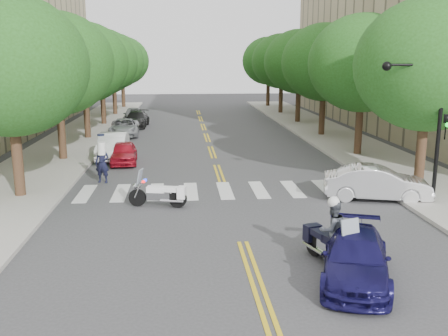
{
  "coord_description": "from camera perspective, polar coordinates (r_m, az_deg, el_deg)",
  "views": [
    {
      "loc": [
        -1.92,
        -15.19,
        5.83
      ],
      "look_at": [
        -0.15,
        5.35,
        1.3
      ],
      "focal_mm": 40.0,
      "sensor_mm": 36.0,
      "label": 1
    }
  ],
  "objects": [
    {
      "name": "tree_r_5",
      "position": [
        62.12,
        5.12,
        12.1
      ],
      "size": [
        6.4,
        6.4,
        8.45
      ],
      "color": "#382316",
      "rests_on": "ground"
    },
    {
      "name": "officer_standing",
      "position": [
        24.48,
        -13.74,
        0.53
      ],
      "size": [
        0.78,
        0.61,
        1.9
      ],
      "primitive_type": "imported",
      "rotation": [
        0.0,
        0.0,
        -0.25
      ],
      "color": "black",
      "rests_on": "ground"
    },
    {
      "name": "tree_r_2",
      "position": [
        38.7,
        11.39,
        11.75
      ],
      "size": [
        6.4,
        6.4,
        8.45
      ],
      "color": "#382316",
      "rests_on": "ground"
    },
    {
      "name": "tree_l_3",
      "position": [
        45.71,
        -13.89,
        11.7
      ],
      "size": [
        6.4,
        6.4,
        8.45
      ],
      "color": "#382316",
      "rests_on": "ground"
    },
    {
      "name": "tree_l_1",
      "position": [
        29.99,
        -18.57,
        11.24
      ],
      "size": [
        6.4,
        6.4,
        8.45
      ],
      "color": "#382316",
      "rests_on": "ground"
    },
    {
      "name": "motorcycle_parked",
      "position": [
        20.1,
        -7.02,
        -2.98
      ],
      "size": [
        2.35,
        0.86,
        1.53
      ],
      "rotation": [
        0.0,
        0.0,
        1.37
      ],
      "color": "black",
      "rests_on": "ground"
    },
    {
      "name": "tree_r_3",
      "position": [
        46.44,
        8.6,
        11.92
      ],
      "size": [
        6.4,
        6.4,
        8.45
      ],
      "color": "#382316",
      "rests_on": "ground"
    },
    {
      "name": "tree_r_0",
      "position": [
        23.75,
        22.32,
        10.83
      ],
      "size": [
        6.4,
        6.4,
        8.45
      ],
      "color": "#382316",
      "rests_on": "ground"
    },
    {
      "name": "parked_car_d",
      "position": [
        44.16,
        -9.96,
        5.51
      ],
      "size": [
        2.11,
        4.73,
        1.35
      ],
      "primitive_type": "imported",
      "rotation": [
        0.0,
        0.0,
        -0.05
      ],
      "color": "black",
      "rests_on": "ground"
    },
    {
      "name": "parked_car_e",
      "position": [
        47.03,
        -10.3,
        5.97
      ],
      "size": [
        1.76,
        4.26,
        1.45
      ],
      "primitive_type": "imported",
      "rotation": [
        0.0,
        0.0,
        -0.01
      ],
      "color": "gray",
      "rests_on": "ground"
    },
    {
      "name": "sidewalk_left",
      "position": [
        38.39,
        -16.29,
        3.28
      ],
      "size": [
        5.0,
        60.0,
        0.15
      ],
      "primitive_type": "cube",
      "color": "#9E9991",
      "rests_on": "ground"
    },
    {
      "name": "tree_l_0",
      "position": [
        22.28,
        -23.36,
        10.7
      ],
      "size": [
        6.4,
        6.4,
        8.45
      ],
      "color": "#382316",
      "rests_on": "ground"
    },
    {
      "name": "traffic_signal_pole",
      "position": [
        21.13,
        22.35,
        5.74
      ],
      "size": [
        2.82,
        0.42,
        6.0
      ],
      "color": "black",
      "rests_on": "ground"
    },
    {
      "name": "parked_car_c",
      "position": [
        39.28,
        -11.33,
        4.57
      ],
      "size": [
        2.43,
        4.78,
        1.3
      ],
      "primitive_type": "imported",
      "rotation": [
        0.0,
        0.0,
        0.06
      ],
      "color": "#95979B",
      "rests_on": "ground"
    },
    {
      "name": "sidewalk_right",
      "position": [
        39.32,
        12.03,
        3.71
      ],
      "size": [
        5.0,
        60.0,
        0.15
      ],
      "primitive_type": "cube",
      "color": "#9E9991",
      "rests_on": "ground"
    },
    {
      "name": "tree_r_1",
      "position": [
        31.09,
        15.55,
        11.45
      ],
      "size": [
        6.4,
        6.4,
        8.45
      ],
      "color": "#382316",
      "rests_on": "ground"
    },
    {
      "name": "tree_l_4",
      "position": [
        53.63,
        -12.58,
        11.81
      ],
      "size": [
        6.4,
        6.4,
        8.45
      ],
      "color": "#382316",
      "rests_on": "ground"
    },
    {
      "name": "tree_l_5",
      "position": [
        61.57,
        -11.6,
        11.9
      ],
      "size": [
        6.4,
        6.4,
        8.45
      ],
      "color": "#382316",
      "rests_on": "ground"
    },
    {
      "name": "tree_r_4",
      "position": [
        54.26,
        6.61,
        12.03
      ],
      "size": [
        6.4,
        6.4,
        8.45
      ],
      "color": "#382316",
      "rests_on": "ground"
    },
    {
      "name": "parked_car_b",
      "position": [
        30.39,
        -12.57,
        2.47
      ],
      "size": [
        1.63,
        4.56,
        1.5
      ],
      "primitive_type": "imported",
      "rotation": [
        0.0,
        0.0,
        0.01
      ],
      "color": "white",
      "rests_on": "ground"
    },
    {
      "name": "tree_l_2",
      "position": [
        37.82,
        -15.74,
        11.53
      ],
      "size": [
        6.4,
        6.4,
        8.45
      ],
      "color": "#382316",
      "rests_on": "ground"
    },
    {
      "name": "sedan_blue",
      "position": [
        14.0,
        14.79,
        -9.88
      ],
      "size": [
        3.0,
        4.6,
        1.24
      ],
      "primitive_type": "imported",
      "rotation": [
        0.0,
        0.0,
        -0.32
      ],
      "color": "#141045",
      "rests_on": "ground"
    },
    {
      "name": "convertible",
      "position": [
        21.91,
        17.08,
        -1.65
      ],
      "size": [
        4.6,
        2.54,
        1.44
      ],
      "primitive_type": "imported",
      "rotation": [
        0.0,
        0.0,
        1.32
      ],
      "color": "silver",
      "rests_on": "ground"
    },
    {
      "name": "motorcycle_police",
      "position": [
        14.69,
        12.11,
        -7.44
      ],
      "size": [
        1.14,
        2.46,
        2.06
      ],
      "rotation": [
        0.0,
        0.0,
        3.46
      ],
      "color": "black",
      "rests_on": "ground"
    },
    {
      "name": "ground",
      "position": [
        16.38,
        2.14,
        -8.46
      ],
      "size": [
        140.0,
        140.0,
        0.0
      ],
      "primitive_type": "plane",
      "color": "#38383A",
      "rests_on": "ground"
    },
    {
      "name": "parked_car_a",
      "position": [
        28.85,
        -11.39,
        1.74
      ],
      "size": [
        1.68,
        3.71,
        1.23
      ],
      "primitive_type": "imported",
      "rotation": [
        0.0,
        0.0,
        0.06
      ],
      "color": "#A81122",
      "rests_on": "ground"
    }
  ]
}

